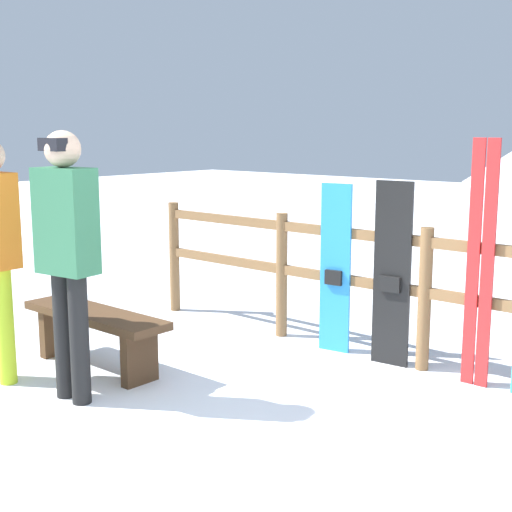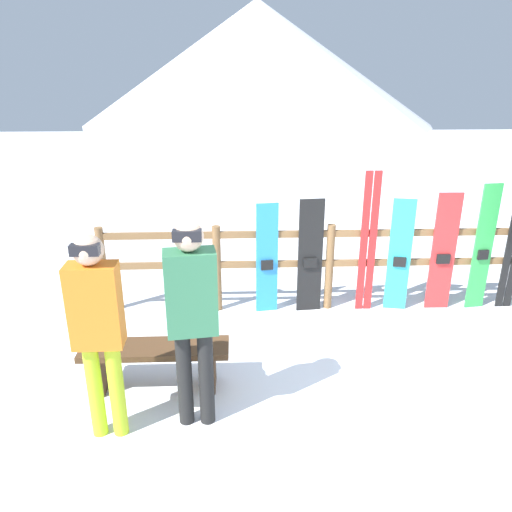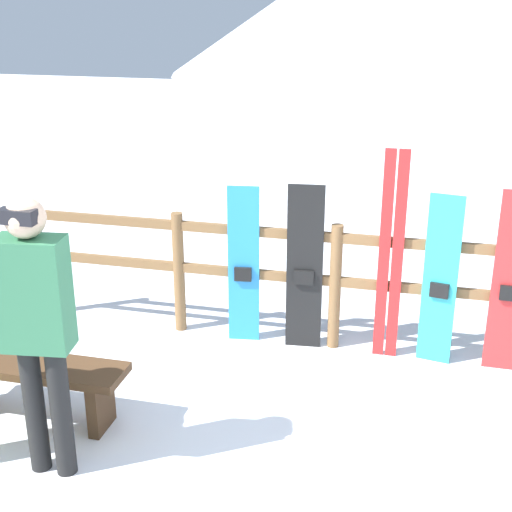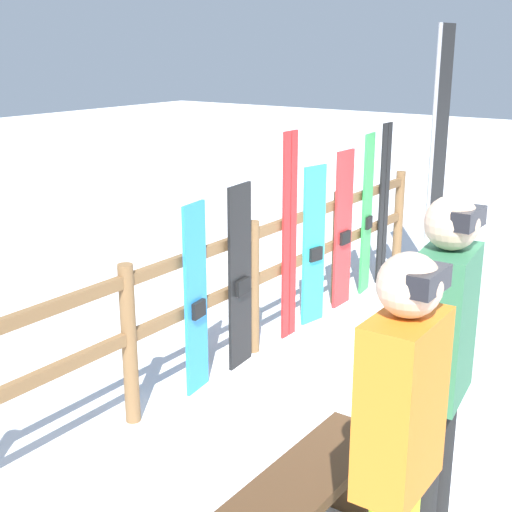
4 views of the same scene
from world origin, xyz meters
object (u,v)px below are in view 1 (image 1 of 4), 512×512
(bench, at_px, (95,326))
(snowboard_blue, at_px, (335,269))
(person_plaid_green, at_px, (67,244))
(ski_pair_red, at_px, (480,265))
(snowboard_black_stripe, at_px, (392,275))

(bench, xyz_separation_m, snowboard_blue, (1.13, 1.55, 0.35))
(person_plaid_green, xyz_separation_m, snowboard_blue, (0.72, 2.05, -0.38))
(bench, bearing_deg, ski_pair_red, 33.54)
(snowboard_black_stripe, bearing_deg, ski_pair_red, 0.29)
(snowboard_black_stripe, bearing_deg, person_plaid_green, -121.22)
(bench, distance_m, person_plaid_green, 0.98)
(ski_pair_red, bearing_deg, snowboard_black_stripe, -179.71)
(person_plaid_green, bearing_deg, bench, 129.73)
(snowboard_blue, distance_m, snowboard_black_stripe, 0.52)
(person_plaid_green, distance_m, ski_pair_red, 2.83)
(person_plaid_green, height_order, snowboard_blue, person_plaid_green)
(person_plaid_green, bearing_deg, snowboard_black_stripe, 58.78)
(snowboard_blue, distance_m, ski_pair_red, 1.23)
(ski_pair_red, bearing_deg, snowboard_blue, -179.83)
(snowboard_black_stripe, relative_size, ski_pair_red, 0.82)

